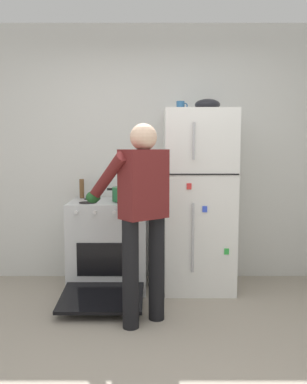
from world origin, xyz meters
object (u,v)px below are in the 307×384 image
(coffee_mug, at_px, (181,106))
(mixing_bowl, at_px, (208,105))
(refrigerator, at_px, (198,200))
(person_cook, at_px, (141,205))
(pepper_mill, at_px, (82,189))
(red_pot, at_px, (124,194))
(stove_range, at_px, (109,245))

(coffee_mug, relative_size, mixing_bowl, 0.45)
(refrigerator, relative_size, person_cook, 1.11)
(pepper_mill, bearing_deg, mixing_bowl, -8.88)
(refrigerator, distance_m, coffee_mug, 0.95)
(red_pot, height_order, coffee_mug, coffee_mug)
(refrigerator, bearing_deg, pepper_mill, 170.52)
(refrigerator, height_order, red_pot, refrigerator)
(stove_range, distance_m, person_cook, 1.04)
(person_cook, relative_size, red_pot, 4.83)
(person_cook, xyz_separation_m, pepper_mill, (-0.65, 1.04, 0.03))
(person_cook, xyz_separation_m, red_pot, (-0.19, 0.79, -0.00))
(stove_range, xyz_separation_m, person_cook, (0.35, -0.82, 0.53))
(red_pot, bearing_deg, coffee_mug, 10.08)
(stove_range, bearing_deg, red_pot, -11.42)
(refrigerator, xyz_separation_m, coffee_mug, (-0.18, 0.05, 0.94))
(mixing_bowl, bearing_deg, refrigerator, -179.78)
(red_pot, bearing_deg, refrigerator, 3.84)
(stove_range, xyz_separation_m, coffee_mug, (0.72, 0.07, 1.39))
(refrigerator, xyz_separation_m, mixing_bowl, (0.08, 0.00, 0.94))
(stove_range, height_order, coffee_mug, coffee_mug)
(stove_range, relative_size, mixing_bowl, 4.87)
(refrigerator, relative_size, stove_range, 1.48)
(refrigerator, relative_size, coffee_mug, 15.85)
(red_pot, relative_size, coffee_mug, 2.96)
(person_cook, bearing_deg, mixing_bowl, 53.21)
(stove_range, height_order, red_pot, red_pot)
(refrigerator, xyz_separation_m, stove_range, (-0.90, -0.02, -0.46))
(red_pot, height_order, pepper_mill, pepper_mill)
(person_cook, relative_size, pepper_mill, 8.06)
(person_cook, bearing_deg, coffee_mug, 67.34)
(stove_range, distance_m, mixing_bowl, 1.71)
(coffee_mug, distance_m, pepper_mill, 1.33)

